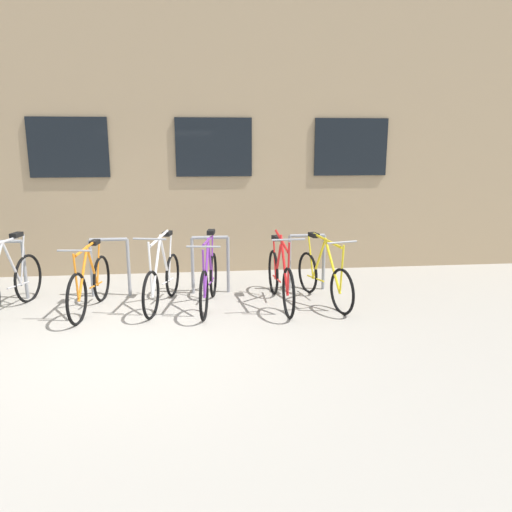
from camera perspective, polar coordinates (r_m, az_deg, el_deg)
name	(u,v)px	position (r m, az deg, el deg)	size (l,w,h in m)	color
ground_plane	(121,343)	(6.13, -15.02, -9.48)	(42.00, 42.00, 0.00)	#9E998E
storefront_building	(157,107)	(12.30, -11.16, 16.25)	(28.00, 6.89, 6.15)	tan
bike_rack	(110,261)	(7.83, -16.24, -0.57)	(6.59, 0.05, 0.89)	gray
bicycle_orange	(90,285)	(7.26, -18.30, -3.09)	(0.44, 1.66, 0.98)	black
bicycle_red	(280,278)	(7.19, 2.78, -2.54)	(0.44, 1.79, 1.07)	black
bicycle_white	(162,280)	(7.24, -10.57, -2.66)	(0.53, 1.65, 1.08)	black
bicycle_silver	(7,285)	(7.60, -26.38, -2.94)	(0.52, 1.75, 1.07)	black
bicycle_purple	(209,280)	(7.12, -5.36, -2.76)	(0.44, 1.70, 1.06)	black
bicycle_yellow	(324,277)	(7.36, 7.68, -2.39)	(0.55, 1.68, 1.01)	black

